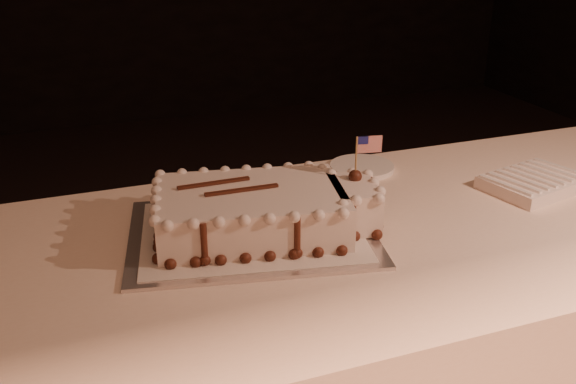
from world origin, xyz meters
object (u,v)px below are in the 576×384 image
object	(u,v)px
cake_board	(252,233)
napkin_stack	(533,183)
sheet_cake	(264,210)
side_plate	(362,167)
banquet_table	(310,383)

from	to	relation	value
cake_board	napkin_stack	bearing A→B (deg)	10.73
cake_board	sheet_cake	xyz separation A→B (m)	(0.03, -0.00, 0.05)
cake_board	side_plate	xyz separation A→B (m)	(0.38, 0.25, 0.00)
sheet_cake	side_plate	world-z (taller)	sheet_cake
banquet_table	cake_board	xyz separation A→B (m)	(-0.11, 0.05, 0.38)
sheet_cake	side_plate	distance (m)	0.44
cake_board	sheet_cake	world-z (taller)	sheet_cake
side_plate	cake_board	bearing A→B (deg)	-146.34
cake_board	sheet_cake	bearing A→B (deg)	0.49
banquet_table	cake_board	world-z (taller)	cake_board
cake_board	napkin_stack	xyz separation A→B (m)	(0.71, -0.01, 0.01)
banquet_table	napkin_stack	size ratio (longest dim) A/B	9.36
banquet_table	cake_board	size ratio (longest dim) A/B	4.81
banquet_table	sheet_cake	bearing A→B (deg)	150.07
banquet_table	sheet_cake	size ratio (longest dim) A/B	4.88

